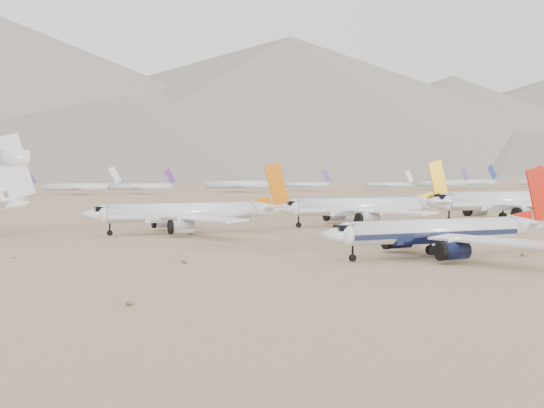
# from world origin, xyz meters

# --- Properties ---
(ground) EXTENTS (7000.00, 7000.00, 0.00)m
(ground) POSITION_xyz_m (0.00, 0.00, 0.00)
(ground) COLOR #82674C
(ground) RESTS_ON ground
(main_airliner) EXTENTS (43.41, 42.40, 15.32)m
(main_airliner) POSITION_xyz_m (12.00, 6.52, 4.21)
(main_airliner) COLOR white
(main_airliner) RESTS_ON ground
(row2_navy_widebody) EXTENTS (55.57, 54.34, 19.77)m
(row2_navy_widebody) POSITION_xyz_m (77.69, 64.24, 5.52)
(row2_navy_widebody) COLOR white
(row2_navy_widebody) RESTS_ON ground
(row2_gold_tail) EXTENTS (48.06, 47.00, 17.11)m
(row2_gold_tail) POSITION_xyz_m (31.05, 66.09, 4.79)
(row2_gold_tail) COLOR white
(row2_gold_tail) RESTS_ON ground
(row2_orange_tail) EXTENTS (45.83, 44.83, 16.35)m
(row2_orange_tail) POSITION_xyz_m (-16.54, 62.85, 4.59)
(row2_orange_tail) COLOR white
(row2_orange_tail) RESTS_ON ground
(distant_storage_row) EXTENTS (622.31, 57.73, 16.36)m
(distant_storage_row) POSITION_xyz_m (50.94, 309.84, 4.47)
(distant_storage_row) COLOR silver
(distant_storage_row) RESTS_ON ground
(mountain_range) EXTENTS (7354.00, 3024.00, 470.00)m
(mountain_range) POSITION_xyz_m (70.18, 1648.01, 190.32)
(mountain_range) COLOR slate
(mountain_range) RESTS_ON ground
(foothills) EXTENTS (4637.50, 1395.00, 155.00)m
(foothills) POSITION_xyz_m (526.68, 1100.00, 67.15)
(foothills) COLOR slate
(foothills) RESTS_ON ground
(desert_scrub) EXTENTS (261.14, 121.67, 0.66)m
(desert_scrub) POSITION_xyz_m (-10.44, -34.90, 0.29)
(desert_scrub) COLOR brown
(desert_scrub) RESTS_ON ground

